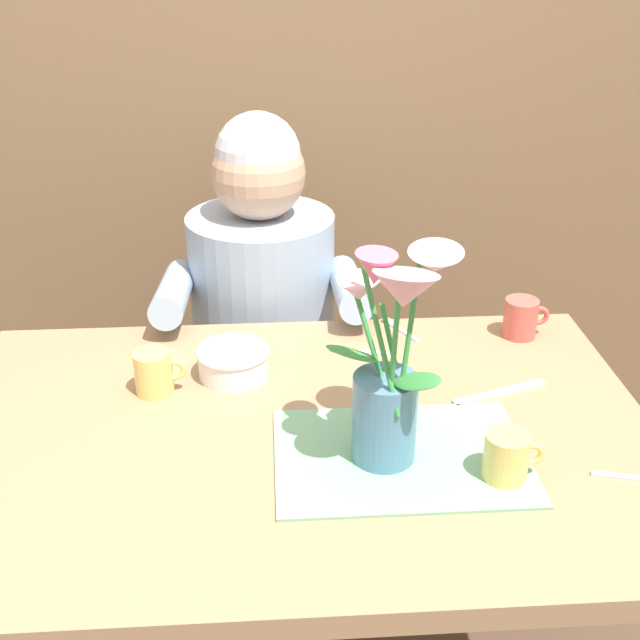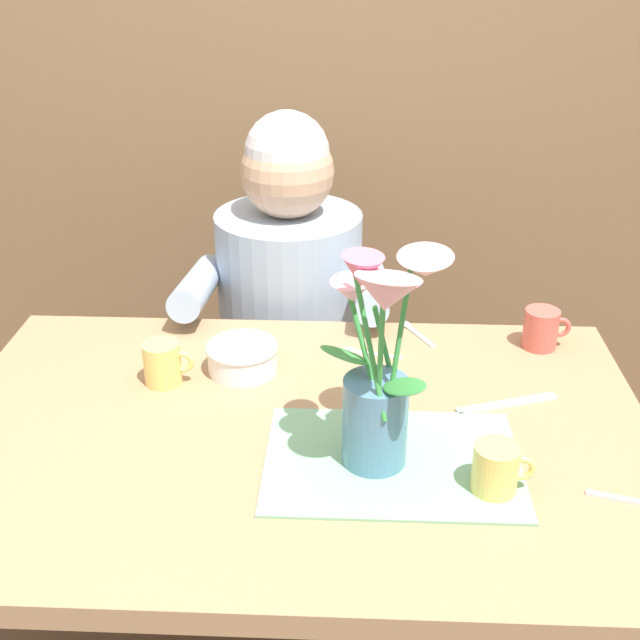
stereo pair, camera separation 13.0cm
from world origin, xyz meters
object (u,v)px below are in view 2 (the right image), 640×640
at_px(flower_vase, 379,366).
at_px(coffee_cup, 496,470).
at_px(ceramic_bowl, 242,356).
at_px(tea_cup, 542,329).
at_px(seated_person, 290,345).
at_px(dinner_knife, 507,404).
at_px(ceramic_mug, 163,363).

distance_m(flower_vase, coffee_cup, 0.23).
distance_m(ceramic_bowl, coffee_cup, 0.54).
xyz_separation_m(flower_vase, ceramic_bowl, (-0.25, 0.28, -0.15)).
bearing_deg(coffee_cup, flower_vase, 161.29).
relative_size(coffee_cup, tea_cup, 1.00).
bearing_deg(coffee_cup, seated_person, 115.61).
distance_m(coffee_cup, tea_cup, 0.48).
relative_size(dinner_knife, ceramic_mug, 2.04).
height_order(flower_vase, ceramic_mug, flower_vase).
bearing_deg(coffee_cup, ceramic_mug, 152.68).
height_order(flower_vase, tea_cup, flower_vase).
xyz_separation_m(flower_vase, ceramic_mug, (-0.38, 0.23, -0.14)).
bearing_deg(ceramic_mug, flower_vase, -30.87).
bearing_deg(seated_person, tea_cup, -29.11).
height_order(coffee_cup, tea_cup, same).
bearing_deg(tea_cup, flower_vase, -129.86).
xyz_separation_m(ceramic_bowl, tea_cup, (0.58, 0.12, 0.01)).
bearing_deg(seated_person, flower_vase, -73.49).
xyz_separation_m(ceramic_bowl, dinner_knife, (0.48, -0.10, -0.03)).
bearing_deg(seated_person, ceramic_bowl, -95.85).
xyz_separation_m(seated_person, ceramic_bowl, (-0.05, -0.43, 0.21)).
relative_size(flower_vase, coffee_cup, 3.91).
bearing_deg(ceramic_mug, tea_cup, 13.27).
distance_m(ceramic_bowl, dinner_knife, 0.49).
distance_m(flower_vase, ceramic_mug, 0.47).
relative_size(flower_vase, ceramic_mug, 3.91).
bearing_deg(flower_vase, seated_person, 105.22).
bearing_deg(ceramic_bowl, ceramic_mug, -160.16).
distance_m(seated_person, dinner_knife, 0.70).
distance_m(dinner_knife, tea_cup, 0.24).
height_order(seated_person, ceramic_mug, seated_person).
xyz_separation_m(seated_person, ceramic_mug, (-0.19, -0.48, 0.22)).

